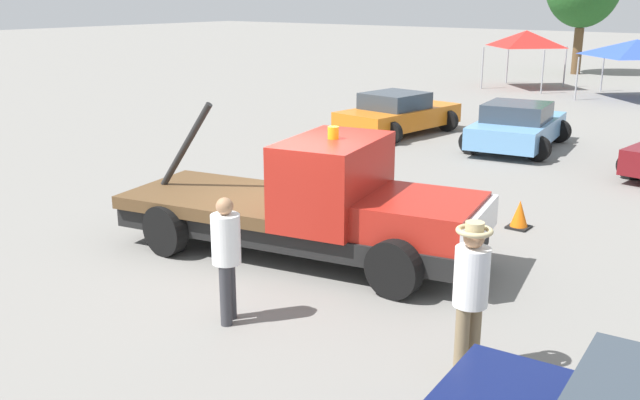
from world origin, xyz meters
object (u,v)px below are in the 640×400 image
(tow_truck, at_px, (317,206))
(canopy_tent_blue, at_px, (637,48))
(traffic_cone, at_px, (519,215))
(parked_car_orange, at_px, (398,114))
(person_at_hood, at_px, (226,251))
(canopy_tent_red, at_px, (526,39))
(person_near_truck, at_px, (471,287))
(parked_car_skyblue, at_px, (517,126))

(tow_truck, xyz_separation_m, canopy_tent_blue, (-0.96, 23.25, 1.24))
(tow_truck, bearing_deg, traffic_cone, 47.63)
(tow_truck, distance_m, parked_car_orange, 11.41)
(person_at_hood, height_order, canopy_tent_red, canopy_tent_red)
(tow_truck, bearing_deg, person_near_truck, -39.75)
(tow_truck, relative_size, canopy_tent_blue, 1.80)
(parked_car_orange, xyz_separation_m, canopy_tent_red, (-1.36, 13.69, 1.65))
(person_at_hood, xyz_separation_m, parked_car_orange, (-5.30, 13.07, -0.37))
(person_at_hood, distance_m, parked_car_orange, 14.11)
(tow_truck, distance_m, person_at_hood, 2.76)
(parked_car_orange, bearing_deg, canopy_tent_red, 12.51)
(parked_car_orange, bearing_deg, parked_car_skyblue, -80.50)
(parked_car_skyblue, bearing_deg, person_near_truck, -168.54)
(tow_truck, relative_size, person_at_hood, 3.72)
(tow_truck, height_order, canopy_tent_blue, tow_truck)
(canopy_tent_red, bearing_deg, traffic_cone, -68.13)
(canopy_tent_blue, height_order, traffic_cone, canopy_tent_blue)
(tow_truck, relative_size, traffic_cone, 11.88)
(person_at_hood, relative_size, parked_car_skyblue, 0.39)
(parked_car_skyblue, distance_m, canopy_tent_red, 14.59)
(tow_truck, height_order, person_at_hood, tow_truck)
(parked_car_orange, distance_m, canopy_tent_blue, 13.50)
(parked_car_skyblue, height_order, traffic_cone, parked_car_skyblue)
(tow_truck, height_order, person_near_truck, tow_truck)
(parked_car_skyblue, distance_m, traffic_cone, 7.59)
(person_at_hood, bearing_deg, traffic_cone, 47.65)
(person_near_truck, relative_size, canopy_tent_blue, 0.52)
(parked_car_orange, height_order, canopy_tent_blue, canopy_tent_blue)
(tow_truck, xyz_separation_m, person_near_truck, (3.77, -2.01, 0.20))
(canopy_tent_red, xyz_separation_m, canopy_tent_blue, (5.14, -0.81, -0.16))
(person_near_truck, xyz_separation_m, person_at_hood, (-3.21, -0.69, -0.09))
(person_near_truck, height_order, parked_car_orange, person_near_truck)
(canopy_tent_blue, bearing_deg, traffic_cone, -81.09)
(tow_truck, xyz_separation_m, canopy_tent_red, (-6.10, 24.06, 1.40))
(person_near_truck, bearing_deg, parked_car_skyblue, -58.22)
(person_at_hood, height_order, canopy_tent_blue, canopy_tent_blue)
(tow_truck, xyz_separation_m, traffic_cone, (2.12, 3.58, -0.65))
(person_near_truck, relative_size, parked_car_skyblue, 0.42)
(canopy_tent_red, xyz_separation_m, traffic_cone, (8.22, -20.48, -2.05))
(tow_truck, bearing_deg, canopy_tent_red, 92.53)
(person_near_truck, bearing_deg, tow_truck, -16.37)
(canopy_tent_blue, bearing_deg, person_at_hood, -86.64)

